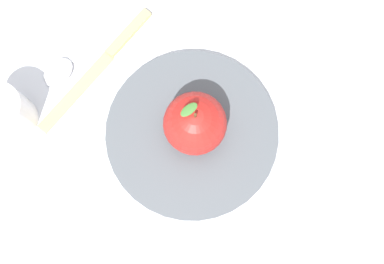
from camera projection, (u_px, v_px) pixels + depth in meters
ground_plane at (178, 133)px, 0.73m from camera, size 2.40×2.40×0.00m
dinner_plate at (192, 134)px, 0.72m from camera, size 0.24×0.24×0.01m
apple at (195, 124)px, 0.67m from camera, size 0.08×0.08×0.09m
cup at (5, 112)px, 0.69m from camera, size 0.06×0.06×0.08m
knife at (106, 59)px, 0.74m from camera, size 0.02×0.23×0.01m
spoon at (67, 63)px, 0.74m from camera, size 0.04×0.17×0.01m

